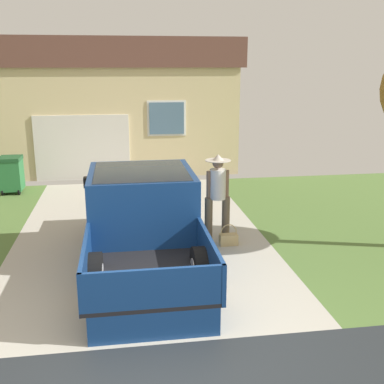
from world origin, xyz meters
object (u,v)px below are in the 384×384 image
Objects in this scene: house_with_garage at (100,103)px; wheeled_trash_bin at (11,173)px; person_with_hat at (218,192)px; handbag at (229,239)px; pickup_truck at (143,220)px.

house_with_garage is 9.05× the size of wheeled_trash_bin.
house_with_garage is at bearing -77.00° from person_with_hat.
handbag is at bearing -72.50° from house_with_garage.
wheeled_trash_bin is at bearing -46.43° from person_with_hat.
person_with_hat is 4.13× the size of handbag.
person_with_hat is at bearing -72.86° from house_with_garage.
wheeled_trash_bin is at bearing 136.55° from handbag.
handbag is at bearing -43.45° from wheeled_trash_bin.
wheeled_trash_bin is (-5.02, 4.57, -0.46)m from person_with_hat.
wheeled_trash_bin is (-2.43, -3.84, -1.65)m from house_with_garage.
house_with_garage is at bearing 107.50° from handbag.
handbag is (0.17, -0.35, -0.89)m from person_with_hat.
handbag is at bearing 111.69° from person_with_hat.
wheeled_trash_bin is at bearing 123.38° from pickup_truck.
person_with_hat is 0.97m from handbag.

